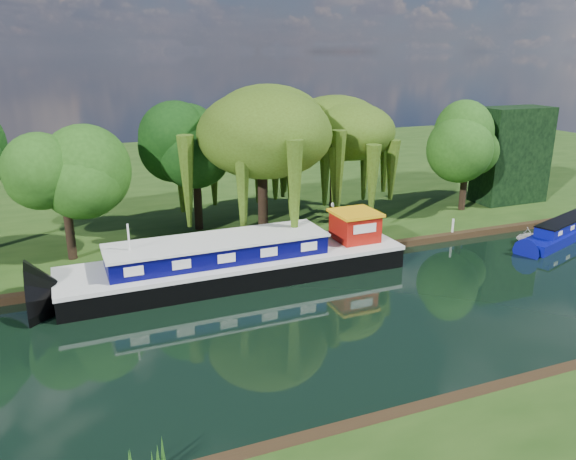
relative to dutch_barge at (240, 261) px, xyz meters
name	(u,v)px	position (x,y,z in m)	size (l,w,h in m)	color
ground	(412,305)	(7.32, -6.94, -1.06)	(120.00, 120.00, 0.00)	black
far_bank	(231,175)	(7.32, 27.06, -0.83)	(120.00, 52.00, 0.45)	#1C3B10
dutch_barge	(240,261)	(0.00, 0.00, 0.00)	(20.25, 4.85, 4.26)	black
narrowboat	(567,230)	(24.14, -1.46, -0.49)	(10.97, 5.38, 1.60)	#090C7A
red_dinghy	(186,290)	(-3.41, -0.56, -1.06)	(2.36, 3.31, 0.68)	#98120B
white_cruiser	(528,242)	(20.75, -1.25, -1.06)	(1.96, 2.27, 1.19)	silver
willow_left	(262,133)	(3.71, 6.44, 6.49)	(8.15, 8.15, 9.77)	black
willow_right	(336,140)	(10.04, 7.92, 5.49)	(6.86, 6.86, 8.36)	black
tree_far_left	(63,174)	(-9.10, 5.92, 4.80)	(4.90, 4.90, 7.89)	black
tree_far_mid	(195,150)	(-0.33, 9.06, 5.18)	(5.13, 5.13, 8.39)	black
tree_far_right	(467,146)	(20.87, 6.22, 4.60)	(4.62, 4.62, 7.55)	black
conifer_hedge	(512,155)	(26.32, 7.06, 3.39)	(6.00, 3.00, 8.00)	black
lamppost	(333,210)	(7.82, 3.56, 1.36)	(0.36, 0.36, 2.56)	silver
mooring_posts	(333,242)	(6.82, 1.46, -0.11)	(19.16, 0.16, 1.00)	silver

